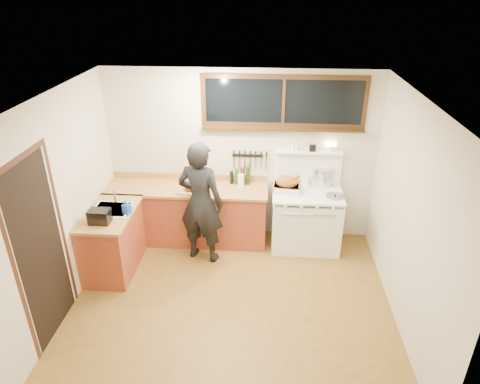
# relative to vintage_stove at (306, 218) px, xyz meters

# --- Properties ---
(ground_plane) EXTENTS (4.00, 3.50, 0.02)m
(ground_plane) POSITION_rel_vintage_stove_xyz_m (-1.00, -1.41, -0.48)
(ground_plane) COLOR brown
(room_shell) EXTENTS (4.10, 3.60, 2.65)m
(room_shell) POSITION_rel_vintage_stove_xyz_m (-1.00, -1.41, 1.18)
(room_shell) COLOR beige
(room_shell) RESTS_ON ground
(counter_back) EXTENTS (2.44, 0.64, 1.00)m
(counter_back) POSITION_rel_vintage_stove_xyz_m (-1.80, 0.04, -0.01)
(counter_back) COLOR maroon
(counter_back) RESTS_ON ground
(counter_left) EXTENTS (0.64, 1.09, 0.90)m
(counter_left) POSITION_rel_vintage_stove_xyz_m (-2.70, -0.79, -0.01)
(counter_left) COLOR maroon
(counter_left) RESTS_ON ground
(sink_unit) EXTENTS (0.50, 0.45, 0.37)m
(sink_unit) POSITION_rel_vintage_stove_xyz_m (-2.68, -0.71, 0.38)
(sink_unit) COLOR white
(sink_unit) RESTS_ON counter_left
(vintage_stove) EXTENTS (1.02, 0.74, 1.58)m
(vintage_stove) POSITION_rel_vintage_stove_xyz_m (0.00, 0.00, 0.00)
(vintage_stove) COLOR white
(vintage_stove) RESTS_ON ground
(back_window) EXTENTS (2.32, 0.13, 0.77)m
(back_window) POSITION_rel_vintage_stove_xyz_m (-0.40, 0.31, 1.60)
(back_window) COLOR black
(back_window) RESTS_ON room_shell
(left_doorway) EXTENTS (0.02, 1.04, 2.17)m
(left_doorway) POSITION_rel_vintage_stove_xyz_m (-2.99, -1.96, 0.62)
(left_doorway) COLOR black
(left_doorway) RESTS_ON ground
(knife_strip) EXTENTS (0.52, 0.03, 0.28)m
(knife_strip) POSITION_rel_vintage_stove_xyz_m (-0.88, 0.32, 0.84)
(knife_strip) COLOR black
(knife_strip) RESTS_ON room_shell
(man) EXTENTS (0.75, 0.59, 1.80)m
(man) POSITION_rel_vintage_stove_xyz_m (-1.51, -0.44, 0.43)
(man) COLOR black
(man) RESTS_ON ground
(soap_bottle) EXTENTS (0.12, 0.12, 0.20)m
(soap_bottle) POSITION_rel_vintage_stove_xyz_m (-2.43, -0.81, 0.53)
(soap_bottle) COLOR #2242AB
(soap_bottle) RESTS_ON counter_left
(toaster) EXTENTS (0.26, 0.18, 0.18)m
(toaster) POSITION_rel_vintage_stove_xyz_m (-2.70, -1.06, 0.52)
(toaster) COLOR black
(toaster) RESTS_ON counter_left
(cutting_board) EXTENTS (0.43, 0.35, 0.14)m
(cutting_board) POSITION_rel_vintage_stove_xyz_m (-1.69, -0.09, 0.49)
(cutting_board) COLOR #A0723F
(cutting_board) RESTS_ON counter_back
(roast_turkey) EXTENTS (0.44, 0.34, 0.24)m
(roast_turkey) POSITION_rel_vintage_stove_xyz_m (-0.31, 0.03, 0.53)
(roast_turkey) COLOR silver
(roast_turkey) RESTS_ON vintage_stove
(stockpot) EXTENTS (0.33, 0.33, 0.28)m
(stockpot) POSITION_rel_vintage_stove_xyz_m (0.22, 0.28, 0.57)
(stockpot) COLOR silver
(stockpot) RESTS_ON vintage_stove
(saucepan) EXTENTS (0.21, 0.30, 0.12)m
(saucepan) POSITION_rel_vintage_stove_xyz_m (0.09, 0.23, 0.50)
(saucepan) COLOR silver
(saucepan) RESTS_ON vintage_stove
(pot_lid) EXTENTS (0.33, 0.33, 0.04)m
(pot_lid) POSITION_rel_vintage_stove_xyz_m (0.38, -0.13, 0.45)
(pot_lid) COLOR silver
(pot_lid) RESTS_ON vintage_stove
(coffee_tin) EXTENTS (0.12, 0.11, 0.16)m
(coffee_tin) POSITION_rel_vintage_stove_xyz_m (-0.99, 0.19, 0.51)
(coffee_tin) COLOR maroon
(coffee_tin) RESTS_ON counter_back
(pitcher) EXTENTS (0.10, 0.10, 0.18)m
(pitcher) POSITION_rel_vintage_stove_xyz_m (-0.99, 0.15, 0.52)
(pitcher) COLOR white
(pitcher) RESTS_ON counter_back
(bottle_cluster) EXTENTS (0.31, 0.07, 0.28)m
(bottle_cluster) POSITION_rel_vintage_stove_xyz_m (-0.99, 0.22, 0.56)
(bottle_cluster) COLOR black
(bottle_cluster) RESTS_ON counter_back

